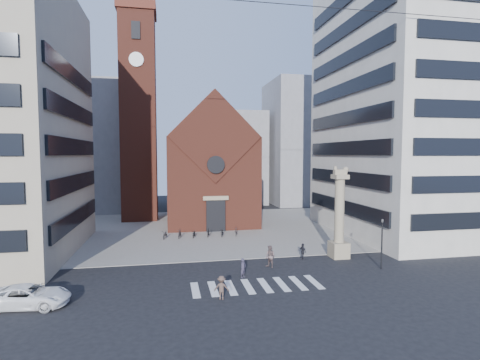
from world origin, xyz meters
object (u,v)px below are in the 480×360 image
lion_column (339,221)px  white_car (28,296)px  traffic_light (382,243)px  pedestrian_0 (243,268)px  pedestrian_2 (303,251)px  scooter_0 (165,235)px  pedestrian_1 (270,257)px

lion_column → white_car: size_ratio=1.70×
lion_column → traffic_light: 4.62m
white_car → pedestrian_0: size_ratio=3.30×
lion_column → traffic_light: lion_column is taller
pedestrian_2 → scooter_0: (-12.69, 11.04, -0.25)m
white_car → pedestrian_1: pedestrian_1 is taller
pedestrian_0 → pedestrian_2: size_ratio=1.02×
traffic_light → white_car: bearing=-173.6°
pedestrian_0 → pedestrian_2: bearing=-11.4°
pedestrian_2 → pedestrian_1: bearing=97.7°
traffic_light → white_car: 26.98m
pedestrian_1 → pedestrian_2: bearing=76.2°
lion_column → pedestrian_2: (-3.59, 0.00, -2.70)m
lion_column → scooter_0: lion_column is taller
pedestrian_1 → scooter_0: pedestrian_1 is taller
pedestrian_1 → scooter_0: size_ratio=1.09×
scooter_0 → pedestrian_2: bearing=-29.6°
pedestrian_0 → white_car: bearing=148.7°
traffic_light → scooter_0: (-18.27, 15.04, -1.78)m
lion_column → white_car: bearing=-164.3°
scooter_0 → white_car: bearing=-103.8°
traffic_light → scooter_0: bearing=140.5°
traffic_light → pedestrian_2: 7.04m
pedestrian_1 → white_car: bearing=-113.9°
traffic_light → pedestrian_1: 9.58m
pedestrian_1 → scooter_0: (-9.05, 12.86, -0.45)m
lion_column → pedestrian_1: (-7.24, -1.82, -2.50)m
scooter_0 → pedestrian_1: bearing=-43.4°
lion_column → pedestrian_1: size_ratio=4.53×
pedestrian_0 → scooter_0: size_ratio=0.88×
traffic_light → pedestrian_1: (-9.23, 2.18, -1.33)m
pedestrian_0 → pedestrian_1: 3.56m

